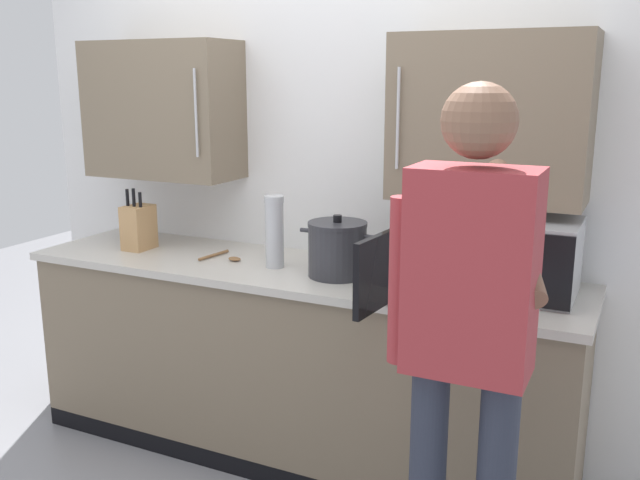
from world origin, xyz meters
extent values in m
cube|color=white|center=(0.00, 1.00, 1.30)|extent=(3.25, 0.10, 2.61)
cube|color=#756651|center=(-0.79, 0.79, 1.56)|extent=(0.76, 0.32, 0.65)
cylinder|color=#B7BABF|center=(-0.47, 0.62, 1.56)|extent=(0.01, 0.01, 0.39)
cube|color=#756651|center=(0.79, 0.79, 1.56)|extent=(0.76, 0.32, 0.65)
cylinder|color=#B7BABF|center=(0.47, 0.62, 1.56)|extent=(0.01, 0.01, 0.39)
cube|color=#756651|center=(0.00, 0.64, 0.43)|extent=(2.49, 0.60, 0.86)
cube|color=#BCB7AD|center=(0.00, 0.64, 0.88)|extent=(2.53, 0.64, 0.03)
cube|color=black|center=(0.00, 0.36, 0.04)|extent=(2.49, 0.04, 0.09)
cube|color=#B7BABF|center=(0.87, 0.69, 1.05)|extent=(0.60, 0.34, 0.29)
cube|color=beige|center=(0.79, 0.68, 1.05)|extent=(0.39, 0.29, 0.24)
cube|color=black|center=(1.09, 0.51, 1.05)|extent=(0.17, 0.01, 0.27)
cube|color=black|center=(0.55, 0.30, 1.05)|extent=(0.07, 0.43, 0.27)
cylinder|color=#2D2D33|center=(0.23, 0.60, 1.01)|extent=(0.24, 0.24, 0.22)
cylinder|color=#2D2D33|center=(0.23, 0.60, 1.12)|extent=(0.25, 0.25, 0.02)
cylinder|color=black|center=(0.23, 0.60, 1.15)|extent=(0.04, 0.04, 0.03)
cylinder|color=#2D2D33|center=(0.08, 0.60, 1.08)|extent=(0.05, 0.02, 0.02)
cylinder|color=#2D2D33|center=(0.37, 0.60, 1.08)|extent=(0.05, 0.02, 0.02)
cube|color=tan|center=(-0.84, 0.62, 1.01)|extent=(0.11, 0.15, 0.21)
cylinder|color=black|center=(-0.88, 0.59, 1.15)|extent=(0.02, 0.02, 0.08)
cylinder|color=black|center=(-0.84, 0.59, 1.16)|extent=(0.02, 0.02, 0.09)
cylinder|color=black|center=(-0.80, 0.59, 1.15)|extent=(0.02, 0.02, 0.07)
cylinder|color=#B7BABF|center=(-0.08, 0.61, 1.04)|extent=(0.08, 0.08, 0.29)
cylinder|color=#B7BABF|center=(-0.08, 0.61, 1.20)|extent=(0.09, 0.09, 0.03)
cylinder|color=brown|center=(-0.42, 0.64, 0.91)|extent=(0.04, 0.20, 0.01)
ellipsoid|color=brown|center=(-0.30, 0.62, 0.91)|extent=(0.07, 0.05, 0.02)
cube|color=maroon|center=(0.97, -0.16, 1.20)|extent=(0.34, 0.20, 0.57)
sphere|color=brown|center=(0.97, -0.16, 1.61)|extent=(0.20, 0.20, 0.20)
cylinder|color=brown|center=(1.03, 0.08, 1.29)|extent=(0.29, 0.54, 0.34)
cylinder|color=maroon|center=(0.77, -0.16, 1.15)|extent=(0.07, 0.07, 0.49)
camera|label=1|loc=(1.38, -1.97, 1.72)|focal=38.99mm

